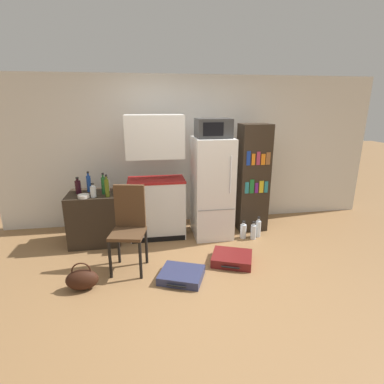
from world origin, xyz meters
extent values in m
plane|color=olive|center=(0.00, 0.00, 0.00)|extent=(24.00, 24.00, 0.00)
cube|color=silver|center=(0.20, 2.00, 1.24)|extent=(6.40, 0.10, 2.47)
cube|color=#2D2319|center=(-1.40, 1.29, 0.38)|extent=(0.72, 0.61, 0.76)
cube|color=silver|center=(-0.47, 1.36, 0.45)|extent=(0.84, 0.49, 0.89)
cube|color=maroon|center=(-0.47, 1.36, 0.91)|extent=(0.86, 0.50, 0.03)
cube|color=silver|center=(-0.47, 1.36, 1.56)|extent=(0.84, 0.41, 0.62)
cube|color=black|center=(-0.47, 1.11, 0.04)|extent=(0.81, 0.01, 0.08)
cube|color=white|center=(0.38, 1.28, 0.77)|extent=(0.58, 0.65, 1.54)
cube|color=gray|center=(0.38, 0.95, 0.52)|extent=(0.56, 0.01, 0.01)
cylinder|color=silver|center=(0.57, 0.94, 1.05)|extent=(0.02, 0.02, 0.54)
cube|color=#333333|center=(0.38, 1.28, 1.68)|extent=(0.50, 0.41, 0.28)
cube|color=black|center=(0.33, 1.07, 1.68)|extent=(0.29, 0.01, 0.19)
cube|color=#2D2319|center=(1.08, 1.41, 0.86)|extent=(0.47, 0.37, 1.72)
cube|color=teal|center=(0.92, 1.22, 0.76)|extent=(0.06, 0.01, 0.18)
cube|color=#1E7033|center=(1.00, 1.22, 0.78)|extent=(0.07, 0.01, 0.22)
cube|color=#661E75|center=(1.08, 1.22, 0.75)|extent=(0.05, 0.01, 0.16)
cube|color=gold|center=(1.16, 1.22, 0.76)|extent=(0.07, 0.01, 0.19)
cube|color=teal|center=(1.24, 1.22, 0.76)|extent=(0.06, 0.01, 0.18)
cube|color=#193899|center=(0.92, 1.22, 1.22)|extent=(0.06, 0.01, 0.22)
cube|color=orange|center=(1.00, 1.22, 1.20)|extent=(0.05, 0.01, 0.17)
cube|color=#A33351|center=(1.08, 1.22, 1.22)|extent=(0.06, 0.01, 0.20)
cube|color=orange|center=(1.16, 1.22, 1.20)|extent=(0.06, 0.01, 0.17)
cube|color=brown|center=(1.24, 1.22, 1.21)|extent=(0.07, 0.01, 0.19)
cylinder|color=#1E47A3|center=(-1.46, 1.39, 0.88)|extent=(0.06, 0.06, 0.24)
cylinder|color=#1E47A3|center=(-1.46, 1.39, 1.02)|extent=(0.03, 0.03, 0.04)
cylinder|color=black|center=(-1.46, 1.39, 1.06)|extent=(0.03, 0.03, 0.02)
cylinder|color=#566619|center=(-1.17, 1.09, 0.89)|extent=(0.06, 0.06, 0.25)
cylinder|color=#566619|center=(-1.17, 1.09, 1.03)|extent=(0.03, 0.03, 0.04)
cylinder|color=black|center=(-1.17, 1.09, 1.07)|extent=(0.03, 0.03, 0.03)
cylinder|color=silver|center=(-1.36, 1.10, 0.84)|extent=(0.08, 0.08, 0.15)
cylinder|color=silver|center=(-1.36, 1.10, 0.93)|extent=(0.04, 0.04, 0.03)
cylinder|color=black|center=(-1.36, 1.10, 0.95)|extent=(0.04, 0.04, 0.02)
cylinder|color=black|center=(-1.60, 1.32, 0.86)|extent=(0.08, 0.08, 0.19)
cylinder|color=black|center=(-1.60, 1.32, 0.97)|extent=(0.04, 0.04, 0.03)
cylinder|color=black|center=(-1.60, 1.32, 0.99)|extent=(0.04, 0.04, 0.02)
cylinder|color=#1E6028|center=(-1.23, 1.23, 0.88)|extent=(0.06, 0.06, 0.24)
cylinder|color=#1E6028|center=(-1.23, 1.23, 1.03)|extent=(0.03, 0.03, 0.04)
cylinder|color=black|center=(-1.23, 1.23, 1.06)|extent=(0.03, 0.03, 0.02)
cylinder|color=white|center=(-1.21, 1.37, 0.85)|extent=(0.09, 0.09, 0.17)
cylinder|color=white|center=(-1.21, 1.37, 0.95)|extent=(0.04, 0.04, 0.03)
cylinder|color=black|center=(-1.21, 1.37, 0.97)|extent=(0.05, 0.05, 0.02)
cylinder|color=silver|center=(-1.49, 1.09, 0.79)|extent=(0.16, 0.16, 0.04)
cylinder|color=black|center=(-1.09, 0.23, 0.24)|extent=(0.04, 0.04, 0.48)
cylinder|color=black|center=(-0.74, 0.15, 0.24)|extent=(0.04, 0.04, 0.48)
cylinder|color=black|center=(-1.02, 0.58, 0.24)|extent=(0.04, 0.04, 0.48)
cylinder|color=black|center=(-0.66, 0.51, 0.24)|extent=(0.04, 0.04, 0.48)
cube|color=#4C331E|center=(-0.88, 0.37, 0.50)|extent=(0.47, 0.47, 0.04)
cube|color=#4C331E|center=(-0.84, 0.54, 0.79)|extent=(0.38, 0.13, 0.55)
cube|color=navy|center=(-0.26, 0.06, 0.05)|extent=(0.62, 0.59, 0.10)
cylinder|color=black|center=(-0.35, -0.15, 0.05)|extent=(0.22, 0.10, 0.02)
cube|color=maroon|center=(0.45, 0.34, 0.06)|extent=(0.63, 0.58, 0.12)
cylinder|color=black|center=(0.36, 0.12, 0.06)|extent=(0.22, 0.10, 0.02)
ellipsoid|color=#33190F|center=(-1.39, 0.04, 0.12)|extent=(0.36, 0.20, 0.24)
torus|color=#33190F|center=(-1.39, 0.04, 0.23)|extent=(0.21, 0.02, 0.21)
cylinder|color=silver|center=(0.98, 0.98, 0.11)|extent=(0.08, 0.08, 0.22)
cylinder|color=silver|center=(0.98, 0.98, 0.24)|extent=(0.04, 0.04, 0.04)
cylinder|color=black|center=(0.98, 0.98, 0.27)|extent=(0.04, 0.04, 0.02)
cylinder|color=silver|center=(0.83, 1.04, 0.11)|extent=(0.10, 0.10, 0.22)
cylinder|color=silver|center=(0.83, 1.04, 0.24)|extent=(0.04, 0.04, 0.04)
cylinder|color=black|center=(0.83, 1.04, 0.27)|extent=(0.05, 0.05, 0.02)
cylinder|color=silver|center=(1.08, 1.06, 0.13)|extent=(0.08, 0.08, 0.26)
cylinder|color=silver|center=(1.08, 1.06, 0.28)|extent=(0.04, 0.04, 0.05)
cylinder|color=black|center=(1.08, 1.06, 0.32)|extent=(0.04, 0.04, 0.03)
camera|label=1|loc=(-0.64, -3.06, 2.02)|focal=28.00mm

